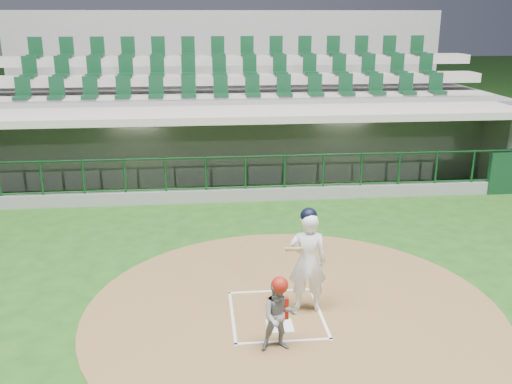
{
  "coord_description": "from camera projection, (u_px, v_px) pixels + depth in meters",
  "views": [
    {
      "loc": [
        -1.22,
        -8.86,
        4.9
      ],
      "look_at": [
        -0.06,
        2.6,
        1.3
      ],
      "focal_mm": 40.0,
      "sensor_mm": 36.0,
      "label": 1
    }
  ],
  "objects": [
    {
      "name": "catcher",
      "position": [
        279.0,
        314.0,
        8.54
      ],
      "size": [
        0.56,
        0.44,
        1.2
      ],
      "color": "gray",
      "rests_on": "dirt_circle"
    },
    {
      "name": "batter",
      "position": [
        307.0,
        260.0,
        9.61
      ],
      "size": [
        0.89,
        0.89,
        1.85
      ],
      "color": "white",
      "rests_on": "dirt_circle"
    },
    {
      "name": "dugout_structure",
      "position": [
        246.0,
        151.0,
        17.16
      ],
      "size": [
        16.4,
        3.7,
        3.0
      ],
      "color": "gray",
      "rests_on": "ground"
    },
    {
      "name": "home_plate",
      "position": [
        280.0,
        326.0,
        9.32
      ],
      "size": [
        0.43,
        0.43,
        0.02
      ],
      "primitive_type": "cube",
      "color": "silver",
      "rests_on": "dirt_circle"
    },
    {
      "name": "dirt_circle",
      "position": [
        293.0,
        311.0,
        9.83
      ],
      "size": [
        7.2,
        7.2,
        0.01
      ],
      "primitive_type": "cylinder",
      "color": "brown",
      "rests_on": "ground"
    },
    {
      "name": "seating_deck",
      "position": [
        234.0,
        118.0,
        19.93
      ],
      "size": [
        17.0,
        6.72,
        5.15
      ],
      "color": "slate",
      "rests_on": "ground"
    },
    {
      "name": "batter_box_chalk",
      "position": [
        276.0,
        314.0,
        9.7
      ],
      "size": [
        1.55,
        1.8,
        0.01
      ],
      "color": "silver",
      "rests_on": "ground"
    },
    {
      "name": "ground",
      "position": [
        274.0,
        306.0,
        9.99
      ],
      "size": [
        120.0,
        120.0,
        0.0
      ],
      "primitive_type": "plane",
      "color": "#1A4413",
      "rests_on": "ground"
    }
  ]
}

